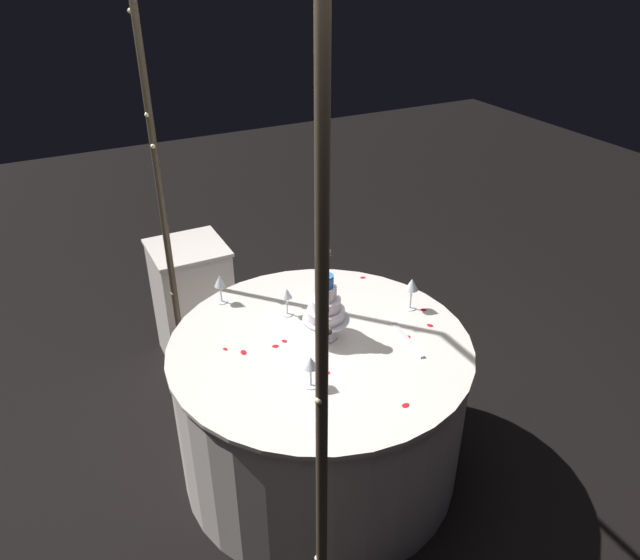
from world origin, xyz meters
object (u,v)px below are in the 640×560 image
at_px(wine_glass_3, 220,282).
at_px(tiered_cake, 326,307).
at_px(side_table, 193,302).
at_px(cake_knife, 410,342).
at_px(wine_glass_1, 412,286).
at_px(main_table, 320,406).
at_px(wine_glass_2, 287,295).
at_px(decorative_arch, 211,199).
at_px(wine_glass_0, 311,364).

bearing_deg(wine_glass_3, tiered_cake, -147.44).
distance_m(side_table, cake_knife, 1.60).
bearing_deg(wine_glass_1, wine_glass_3, 59.25).
distance_m(main_table, wine_glass_2, 0.58).
relative_size(tiered_cake, wine_glass_1, 1.95).
relative_size(wine_glass_1, cake_knife, 0.58).
bearing_deg(cake_knife, side_table, 24.78).
xyz_separation_m(tiered_cake, cake_knife, (-0.22, -0.33, -0.16)).
bearing_deg(side_table, decorative_arch, 171.77).
height_order(main_table, side_table, side_table).
relative_size(wine_glass_0, wine_glass_3, 0.93).
relative_size(main_table, wine_glass_3, 8.90).
distance_m(main_table, wine_glass_3, 0.80).
bearing_deg(wine_glass_0, wine_glass_1, -66.55).
bearing_deg(tiered_cake, wine_glass_0, 142.06).
distance_m(tiered_cake, wine_glass_3, 0.62).
height_order(wine_glass_1, cake_knife, wine_glass_1).
height_order(wine_glass_0, wine_glass_3, wine_glass_3).
bearing_deg(decorative_arch, wine_glass_3, -16.74).
xyz_separation_m(tiered_cake, wine_glass_1, (0.03, -0.50, -0.03)).
distance_m(wine_glass_2, cake_knife, 0.64).
relative_size(wine_glass_0, wine_glass_1, 0.87).
relative_size(side_table, wine_glass_1, 4.64).
height_order(wine_glass_0, wine_glass_2, wine_glass_2).
height_order(side_table, tiered_cake, tiered_cake).
bearing_deg(side_table, wine_glass_0, -175.99).
bearing_deg(wine_glass_2, cake_knife, -139.70).
distance_m(main_table, cake_knife, 0.57).
bearing_deg(cake_knife, tiered_cake, 56.31).
xyz_separation_m(side_table, wine_glass_1, (-1.16, -0.82, 0.51)).
bearing_deg(tiered_cake, cake_knife, -123.69).
relative_size(wine_glass_2, wine_glass_3, 0.94).
bearing_deg(side_table, main_table, -167.13).
bearing_deg(wine_glass_3, side_table, -0.89).
distance_m(decorative_arch, wine_glass_1, 1.20).
xyz_separation_m(wine_glass_0, wine_glass_3, (0.81, 0.11, 0.01)).
bearing_deg(tiered_cake, wine_glass_3, 32.56).
bearing_deg(tiered_cake, decorative_arch, 93.22).
xyz_separation_m(tiered_cake, wine_glass_3, (0.52, 0.33, -0.05)).
xyz_separation_m(wine_glass_2, wine_glass_3, (0.26, 0.25, 0.01)).
bearing_deg(wine_glass_1, main_table, 95.86).
bearing_deg(wine_glass_1, decorative_arch, 93.25).
bearing_deg(wine_glass_0, wine_glass_3, 8.02).
distance_m(wine_glass_0, wine_glass_2, 0.56).
bearing_deg(main_table, wine_glass_0, 145.58).
xyz_separation_m(decorative_arch, side_table, (1.22, -0.18, -1.18)).
xyz_separation_m(tiered_cake, wine_glass_0, (-0.28, 0.22, -0.05)).
bearing_deg(cake_knife, decorative_arch, 77.08).
distance_m(main_table, tiered_cake, 0.56).
relative_size(decorative_arch, wine_glass_3, 15.69).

